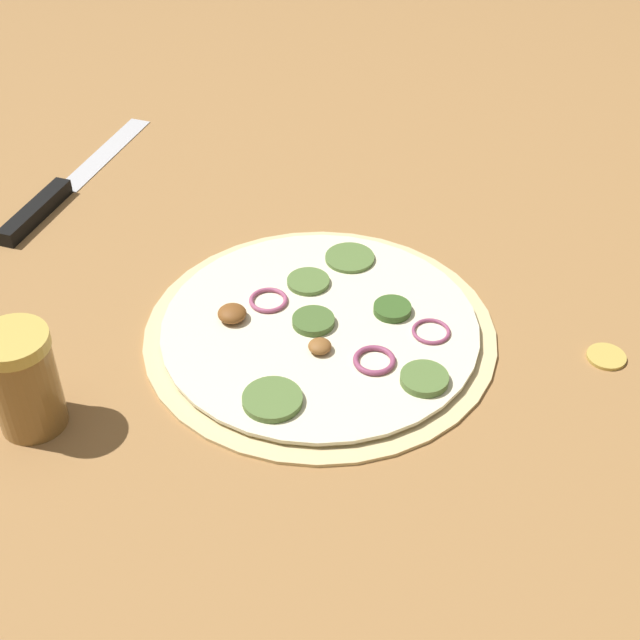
# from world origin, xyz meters

# --- Properties ---
(ground_plane) EXTENTS (3.00, 3.00, 0.00)m
(ground_plane) POSITION_xyz_m (0.00, 0.00, 0.00)
(ground_plane) COLOR #9E703F
(pizza) EXTENTS (0.35, 0.35, 0.03)m
(pizza) POSITION_xyz_m (-0.00, 0.00, 0.01)
(pizza) COLOR beige
(pizza) RESTS_ON ground_plane
(knife) EXTENTS (0.06, 0.32, 0.02)m
(knife) POSITION_xyz_m (0.36, -0.17, 0.01)
(knife) COLOR silver
(knife) RESTS_ON ground_plane
(spice_jar) EXTENTS (0.06, 0.06, 0.10)m
(spice_jar) POSITION_xyz_m (0.22, 0.17, 0.05)
(spice_jar) COLOR olive
(spice_jar) RESTS_ON ground_plane
(loose_cap) EXTENTS (0.04, 0.04, 0.01)m
(loose_cap) POSITION_xyz_m (-0.28, -0.02, 0.00)
(loose_cap) COLOR gold
(loose_cap) RESTS_ON ground_plane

